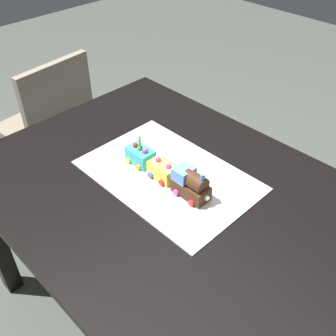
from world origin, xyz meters
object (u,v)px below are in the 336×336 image
Objects in this scene: dining_table at (174,214)px; cake_locomotive at (191,184)px; cake_car_caboose_turquoise at (140,155)px; birthday_candle at (140,140)px; chair at (51,126)px; cake_car_tanker_lemon at (163,170)px.

cake_locomotive reaches higher than dining_table.
cake_car_caboose_turquoise is 2.11× the size of birthday_candle.
chair and cake_locomotive have the same top height.
cake_car_tanker_lemon is at bearing 180.00° from cake_car_caboose_turquoise.
birthday_candle is (-0.84, 0.08, 0.37)m from chair.
cake_locomotive is at bearing 180.00° from cake_car_tanker_lemon.
chair is at bearing -5.95° from dining_table.
cake_locomotive is 2.95× the size of birthday_candle.
birthday_candle reaches higher than cake_locomotive.
cake_car_tanker_lemon is (0.08, -0.02, 0.14)m from dining_table.
cake_car_caboose_turquoise is 0.07m from birthday_candle.
birthday_candle is (0.00, 0.00, 0.07)m from cake_car_caboose_turquoise.
dining_table is 0.24m from cake_car_caboose_turquoise.
dining_table is at bearing 162.91° from cake_car_tanker_lemon.
chair is 0.89m from cake_car_caboose_turquoise.
cake_locomotive is at bearing 79.14° from chair.
cake_locomotive is 0.25m from birthday_candle.
cake_locomotive is at bearing 180.00° from birthday_candle.
cake_car_tanker_lemon is at bearing 78.54° from chair.
cake_locomotive is 0.25m from cake_car_caboose_turquoise.
cake_car_caboose_turquoise is (0.25, -0.00, -0.02)m from cake_locomotive.
cake_car_tanker_lemon is at bearing -180.00° from birthday_candle.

